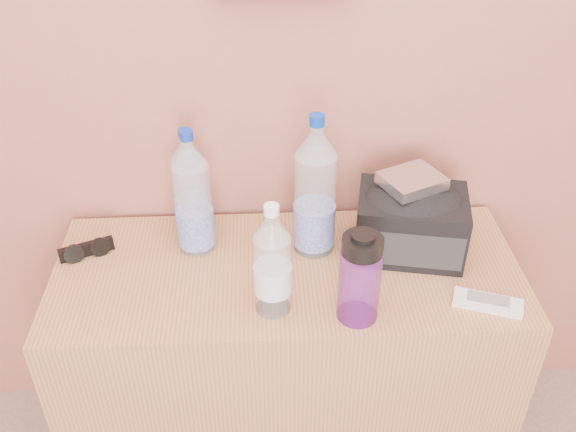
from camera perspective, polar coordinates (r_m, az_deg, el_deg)
The scene contains 10 objects.
dresser at distance 1.77m, azimuth -0.07°, elevation -13.32°, with size 1.11×0.46×0.69m, color #B67F4D.
pet_large_a at distance 1.53m, azimuth -8.45°, elevation 1.52°, with size 0.09×0.09×0.32m.
pet_large_b at distance 1.59m, azimuth -8.72°, elevation 2.41°, with size 0.08×0.08×0.29m.
pet_large_c at distance 1.50m, azimuth 2.41°, elevation 2.05°, with size 0.10×0.10×0.36m.
pet_small at distance 1.35m, azimuth -1.39°, elevation -4.41°, with size 0.08×0.08×0.27m.
nalgene_bottle at distance 1.35m, azimuth 6.41°, elevation -5.43°, with size 0.09×0.09×0.22m.
sunglasses at distance 1.63m, azimuth -17.48°, elevation -2.84°, with size 0.13×0.05×0.03m, color black, non-canonical shape.
ac_remote at distance 1.49m, azimuth 17.32°, elevation -7.37°, with size 0.15×0.05×0.02m, color silver.
toiletry_bag at distance 1.56m, azimuth 10.88°, elevation -0.38°, with size 0.26×0.18×0.17m, color black, non-canonical shape.
foil_packet at distance 1.52m, azimuth 10.96°, elevation 3.09°, with size 0.13×0.11×0.03m, color silver.
Camera 1 is at (-0.05, 0.58, 1.67)m, focal length 40.00 mm.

